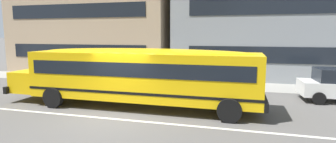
% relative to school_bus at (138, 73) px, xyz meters
% --- Properties ---
extents(ground_plane, '(400.00, 400.00, 0.00)m').
position_rel_school_bus_xyz_m(ground_plane, '(-0.32, -1.92, -1.59)').
color(ground_plane, '#54514F').
extents(sidewalk_far, '(120.00, 3.00, 0.01)m').
position_rel_school_bus_xyz_m(sidewalk_far, '(-0.32, 6.33, -1.58)').
color(sidewalk_far, gray).
rests_on(sidewalk_far, ground_plane).
extents(lane_centreline, '(110.00, 0.16, 0.01)m').
position_rel_school_bus_xyz_m(lane_centreline, '(-0.32, -1.92, -1.58)').
color(lane_centreline, silver).
rests_on(lane_centreline, ground_plane).
extents(school_bus, '(11.95, 2.83, 2.67)m').
position_rel_school_bus_xyz_m(school_bus, '(0.00, 0.00, 0.00)').
color(school_bus, yellow).
rests_on(school_bus, ground_plane).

